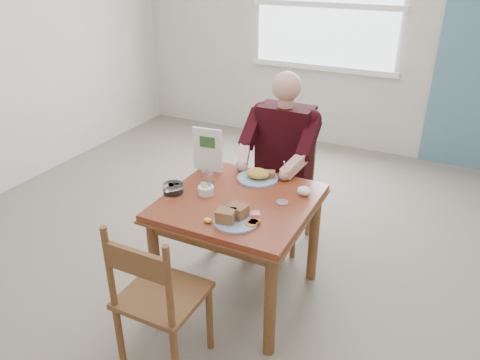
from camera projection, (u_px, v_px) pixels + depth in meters
The scene contains 16 objects.
floor at pixel (239, 293), 3.25m from camera, with size 6.00×6.00×0.00m, color slate.
wall_back at pixel (362, 26), 5.04m from camera, with size 5.50×5.50×0.00m, color beige.
lemon_wedge at pixel (208, 220), 2.65m from camera, with size 0.05×0.04×0.03m, color yellow.
napkin at pixel (304, 191), 2.94m from camera, with size 0.09×0.07×0.06m, color white.
metal_dish at pixel (282, 202), 2.86m from camera, with size 0.08×0.08×0.01m, color silver.
window at pixel (327, 5), 5.08m from camera, with size 1.72×0.04×1.42m.
table at pixel (239, 214), 2.96m from camera, with size 0.92×0.92×0.75m.
chair_far at pixel (284, 185), 3.67m from camera, with size 0.42×0.42×0.95m.
chair_near at pixel (158, 298), 2.49m from camera, with size 0.42×0.42×0.95m.
diner at pixel (281, 150), 3.45m from camera, with size 0.53×0.56×1.39m.
near_plate at pixel (235, 217), 2.66m from camera, with size 0.27×0.26×0.09m.
far_plate at pixel (259, 176), 3.15m from camera, with size 0.34×0.34×0.07m.
caddy at pixel (206, 190), 2.96m from camera, with size 0.13×0.13×0.08m.
shakers at pixel (208, 177), 3.08m from camera, with size 0.10×0.07×0.09m.
creamer at pixel (173, 188), 2.97m from camera, with size 0.14×0.14×0.06m.
menu at pixel (208, 150), 3.21m from camera, with size 0.21×0.04×0.31m.
Camera 1 is at (1.14, -2.29, 2.15)m, focal length 35.00 mm.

